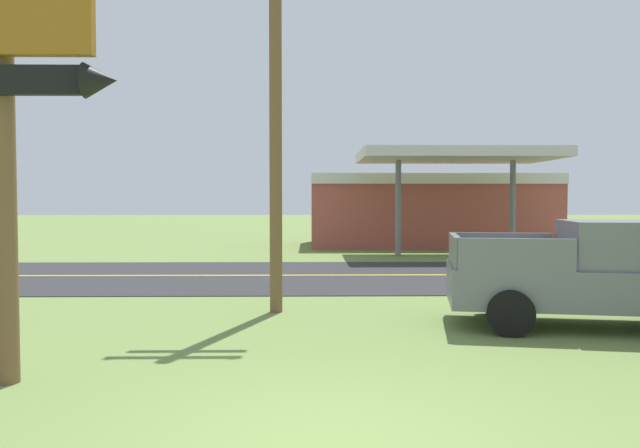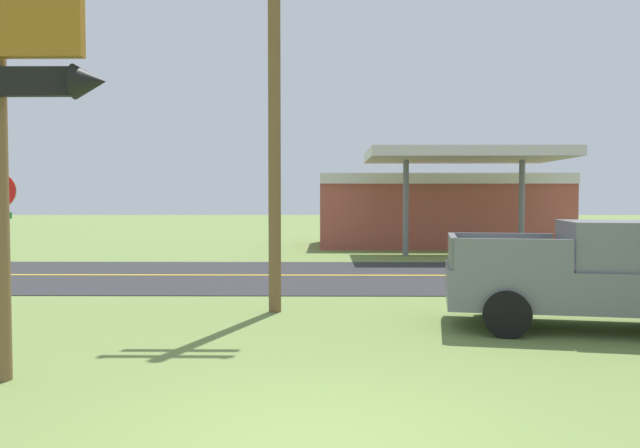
{
  "view_description": "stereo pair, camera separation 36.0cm",
  "coord_description": "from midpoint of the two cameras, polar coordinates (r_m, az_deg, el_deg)",
  "views": [
    {
      "loc": [
        -0.22,
        -5.59,
        2.34
      ],
      "look_at": [
        0.0,
        8.0,
        1.8
      ],
      "focal_mm": 34.03,
      "sensor_mm": 36.0,
      "label": 1
    },
    {
      "loc": [
        0.14,
        -5.59,
        2.34
      ],
      "look_at": [
        0.0,
        8.0,
        1.8
      ],
      "focal_mm": 34.03,
      "sensor_mm": 36.0,
      "label": 2
    }
  ],
  "objects": [
    {
      "name": "road_asphalt",
      "position": [
        18.74,
        0.71,
        -4.87
      ],
      "size": [
        140.0,
        8.0,
        0.02
      ],
      "primitive_type": "cube",
      "color": "#2B2B2D",
      "rests_on": "ground"
    },
    {
      "name": "road_centre_line",
      "position": [
        18.74,
        0.71,
        -4.83
      ],
      "size": [
        126.0,
        0.2,
        0.01
      ],
      "primitive_type": "cube",
      "color": "gold",
      "rests_on": "road_asphalt"
    },
    {
      "name": "utility_pole",
      "position": [
        12.81,
        -3.5,
        12.35
      ],
      "size": [
        2.02,
        0.26,
        8.54
      ],
      "color": "brown",
      "rests_on": "ground"
    },
    {
      "name": "gas_station",
      "position": [
        31.4,
        11.41,
        1.5
      ],
      "size": [
        12.0,
        11.5,
        4.4
      ],
      "color": "#A84C42",
      "rests_on": "ground"
    },
    {
      "name": "pickup_grey_parked_on_lawn",
      "position": [
        12.13,
        25.4,
        -4.46
      ],
      "size": [
        5.46,
        2.9,
        1.96
      ],
      "color": "slate",
      "rests_on": "ground"
    }
  ]
}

